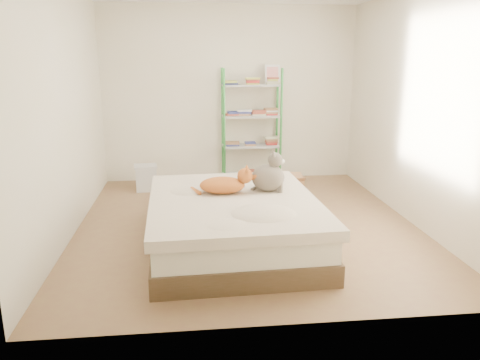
{
  "coord_description": "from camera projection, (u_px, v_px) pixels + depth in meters",
  "views": [
    {
      "loc": [
        -0.63,
        -5.02,
        1.87
      ],
      "look_at": [
        -0.12,
        -0.36,
        0.62
      ],
      "focal_mm": 35.0,
      "sensor_mm": 36.0,
      "label": 1
    }
  ],
  "objects": [
    {
      "name": "room",
      "position": [
        247.0,
        110.0,
        5.04
      ],
      "size": [
        3.81,
        4.21,
        2.61
      ],
      "color": "olive",
      "rests_on": "ground"
    },
    {
      "name": "bed",
      "position": [
        233.0,
        223.0,
        4.66
      ],
      "size": [
        1.7,
        2.09,
        0.52
      ],
      "rotation": [
        0.0,
        0.0,
        0.04
      ],
      "color": "brown",
      "rests_on": "ground"
    },
    {
      "name": "orange_cat",
      "position": [
        222.0,
        183.0,
        4.72
      ],
      "size": [
        0.56,
        0.33,
        0.22
      ],
      "primitive_type": null,
      "rotation": [
        0.0,
        0.0,
        -0.07
      ],
      "color": "orange",
      "rests_on": "bed"
    },
    {
      "name": "grey_cat",
      "position": [
        268.0,
        172.0,
        4.78
      ],
      "size": [
        0.4,
        0.35,
        0.41
      ],
      "primitive_type": null,
      "rotation": [
        0.0,
        0.0,
        1.43
      ],
      "color": "gray",
      "rests_on": "bed"
    },
    {
      "name": "shelf_unit",
      "position": [
        252.0,
        123.0,
        6.98
      ],
      "size": [
        0.88,
        0.36,
        1.74
      ],
      "color": "green",
      "rests_on": "ground"
    },
    {
      "name": "cardboard_box",
      "position": [
        281.0,
        190.0,
        6.0
      ],
      "size": [
        0.6,
        0.59,
        0.45
      ],
      "rotation": [
        0.0,
        0.0,
        -0.12
      ],
      "color": "#A48154",
      "rests_on": "ground"
    },
    {
      "name": "white_bin",
      "position": [
        146.0,
        178.0,
        6.67
      ],
      "size": [
        0.35,
        0.31,
        0.37
      ],
      "rotation": [
        0.0,
        0.0,
        0.11
      ],
      "color": "silver",
      "rests_on": "ground"
    }
  ]
}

